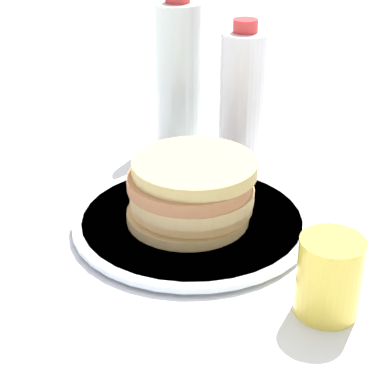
# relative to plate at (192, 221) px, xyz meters

# --- Properties ---
(ground_plane) EXTENTS (4.00, 4.00, 0.00)m
(ground_plane) POSITION_rel_plate_xyz_m (-0.01, 0.02, -0.01)
(ground_plane) COLOR white
(plate) EXTENTS (0.29, 0.29, 0.01)m
(plate) POSITION_rel_plate_xyz_m (0.00, 0.00, 0.00)
(plate) COLOR silver
(plate) RESTS_ON ground_plane
(pancake_stack) EXTENTS (0.16, 0.16, 0.08)m
(pancake_stack) POSITION_rel_plate_xyz_m (-0.00, -0.00, 0.04)
(pancake_stack) COLOR tan
(pancake_stack) RESTS_ON plate
(juice_glass) EXTENTS (0.06, 0.06, 0.08)m
(juice_glass) POSITION_rel_plate_xyz_m (0.11, -0.18, 0.04)
(juice_glass) COLOR yellow
(juice_glass) RESTS_ON ground_plane
(water_bottle_mid) EXTENTS (0.07, 0.07, 0.21)m
(water_bottle_mid) POSITION_rel_plate_xyz_m (0.10, 0.19, 0.09)
(water_bottle_mid) COLOR white
(water_bottle_mid) RESTS_ON ground_plane
(water_bottle_far) EXTENTS (0.07, 0.07, 0.24)m
(water_bottle_far) POSITION_rel_plate_xyz_m (0.01, 0.26, 0.10)
(water_bottle_far) COLOR silver
(water_bottle_far) RESTS_ON ground_plane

